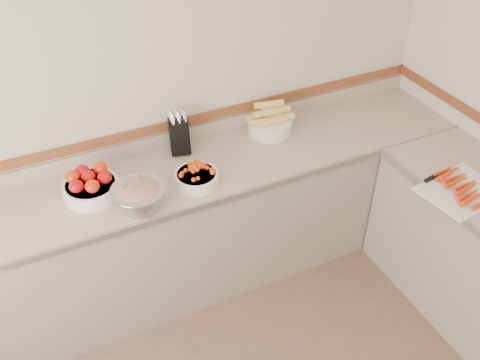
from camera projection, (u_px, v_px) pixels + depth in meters
name	position (u px, v px, depth m)	size (l,w,h in m)	color
back_wall	(139.00, 95.00, 3.16)	(4.00, 4.00, 0.00)	beige
counter_back	(169.00, 233.00, 3.45)	(4.00, 0.65, 1.08)	tan
knife_block	(179.00, 135.00, 3.33)	(0.15, 0.17, 0.30)	black
tomato_bowl	(90.00, 186.00, 3.01)	(0.32, 0.32, 0.16)	white
cherry_tomato_bowl	(196.00, 176.00, 3.12)	(0.26, 0.26, 0.14)	white
corn_bowl	(270.00, 123.00, 3.54)	(0.33, 0.29, 0.22)	white
rhubarb_bowl	(139.00, 196.00, 2.91)	(0.31, 0.31, 0.17)	#B2B2BA
cutting_board	(461.00, 189.00, 3.07)	(0.49, 0.41, 0.06)	white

